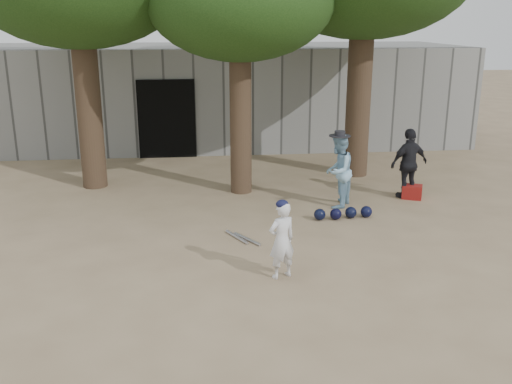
{
  "coord_description": "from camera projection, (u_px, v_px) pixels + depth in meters",
  "views": [
    {
      "loc": [
        -0.39,
        -8.29,
        3.78
      ],
      "look_at": [
        0.6,
        1.0,
        0.95
      ],
      "focal_mm": 40.0,
      "sensor_mm": 36.0,
      "label": 1
    }
  ],
  "objects": [
    {
      "name": "red_bag",
      "position": [
        412.0,
        192.0,
        12.53
      ],
      "size": [
        0.51,
        0.46,
        0.3
      ],
      "primitive_type": "cube",
      "rotation": [
        0.0,
        0.0,
        -0.41
      ],
      "color": "maroon",
      "rests_on": "ground"
    },
    {
      "name": "bat_pile",
      "position": [
        242.0,
        238.0,
        10.22
      ],
      "size": [
        0.59,
        0.77,
        0.06
      ],
      "color": "#AFAFB6",
      "rests_on": "ground"
    },
    {
      "name": "spectator_dark",
      "position": [
        409.0,
        164.0,
        12.42
      ],
      "size": [
        0.97,
        0.62,
        1.55
      ],
      "primitive_type": "imported",
      "rotation": [
        0.0,
        0.0,
        3.43
      ],
      "color": "black",
      "rests_on": "ground"
    },
    {
      "name": "ground",
      "position": [
        225.0,
        269.0,
        9.02
      ],
      "size": [
        70.0,
        70.0,
        0.0
      ],
      "primitive_type": "plane",
      "color": "#937C5E",
      "rests_on": "ground"
    },
    {
      "name": "spectator_blue",
      "position": [
        338.0,
        171.0,
        11.81
      ],
      "size": [
        0.89,
        0.94,
        1.54
      ],
      "primitive_type": "imported",
      "rotation": [
        0.0,
        0.0,
        4.17
      ],
      "color": "#88B6D2",
      "rests_on": "ground"
    },
    {
      "name": "helmet_row",
      "position": [
        343.0,
        213.0,
        11.26
      ],
      "size": [
        1.19,
        0.31,
        0.23
      ],
      "color": "black",
      "rests_on": "ground"
    },
    {
      "name": "back_building",
      "position": [
        207.0,
        93.0,
        18.42
      ],
      "size": [
        16.0,
        5.24,
        3.0
      ],
      "color": "gray",
      "rests_on": "ground"
    },
    {
      "name": "boy_player",
      "position": [
        282.0,
        240.0,
        8.56
      ],
      "size": [
        0.52,
        0.44,
        1.2
      ],
      "primitive_type": "imported",
      "rotation": [
        0.0,
        0.0,
        3.54
      ],
      "color": "silver",
      "rests_on": "ground"
    }
  ]
}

